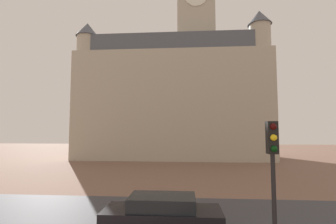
{
  "coord_description": "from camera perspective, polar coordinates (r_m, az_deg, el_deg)",
  "views": [
    {
      "loc": [
        0.89,
        -1.28,
        4.02
      ],
      "look_at": [
        -0.1,
        12.4,
        5.07
      ],
      "focal_mm": 25.78,
      "sensor_mm": 36.0,
      "label": 1
    }
  ],
  "objects": [
    {
      "name": "landmark_building",
      "position": [
        36.94,
        1.97,
        4.33
      ],
      "size": [
        27.34,
        11.16,
        31.74
      ],
      "color": "#B2A893",
      "rests_on": "ground_plane"
    },
    {
      "name": "car_black",
      "position": [
        10.1,
        -1.36,
        -23.42
      ],
      "size": [
        4.54,
        1.93,
        1.51
      ],
      "color": "black",
      "rests_on": "ground_plane"
    },
    {
      "name": "street_asphalt_strip",
      "position": [
        11.85,
        -0.44,
        -24.21
      ],
      "size": [
        120.0,
        7.34,
        0.0
      ],
      "primitive_type": "cube",
      "color": "#38383D",
      "rests_on": "ground_plane"
    },
    {
      "name": "traffic_light_pole",
      "position": [
        7.35,
        23.61,
        -11.97
      ],
      "size": [
        0.28,
        0.34,
        4.28
      ],
      "color": "black",
      "rests_on": "ground_plane"
    },
    {
      "name": "ground_plane",
      "position": [
        12.01,
        -0.38,
        -23.95
      ],
      "size": [
        120.0,
        120.0,
        0.0
      ],
      "primitive_type": "plane",
      "color": "brown"
    }
  ]
}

